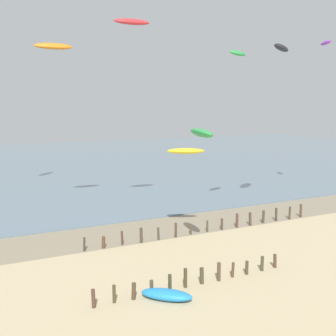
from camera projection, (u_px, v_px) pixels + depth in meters
wet_sand_strip at (76, 240)px, 29.57m from camera, size 120.00×5.25×0.01m
sea at (7, 167)px, 62.77m from camera, size 160.00×70.00×0.10m
groyne_mid at (193, 278)px, 22.15m from camera, size 10.88×0.32×1.01m
groyne_far at (216, 224)px, 31.73m from camera, size 18.36×0.37×1.09m
grounded_kite at (167, 295)px, 20.61m from camera, size 2.46×2.37×0.50m
kite_aloft_0 at (281, 48)px, 33.98m from camera, size 3.07×2.66×0.84m
kite_aloft_3 at (202, 133)px, 24.45m from camera, size 1.39×2.85×0.72m
kite_aloft_4 at (326, 43)px, 40.99m from camera, size 1.58×2.24×0.59m
kite_aloft_5 at (53, 46)px, 33.52m from camera, size 3.00×1.21×0.72m
kite_aloft_6 at (186, 151)px, 29.32m from camera, size 2.67×1.90×0.48m
kite_aloft_7 at (132, 22)px, 32.13m from camera, size 2.84×1.15×0.63m
kite_aloft_8 at (238, 53)px, 32.70m from camera, size 2.27×1.59×0.58m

